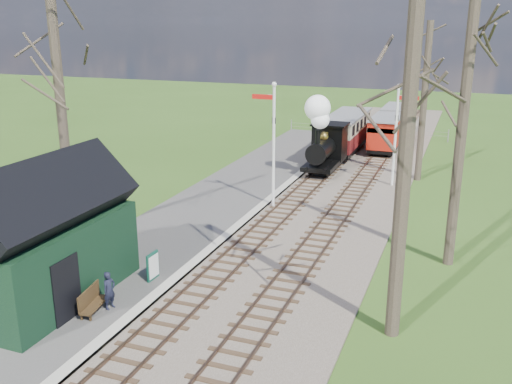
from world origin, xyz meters
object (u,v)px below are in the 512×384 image
station_shed (45,239)px  red_carriage_b (396,121)px  semaphore_far (397,128)px  bench (91,301)px  coach (346,131)px  red_carriage_a (386,133)px  person (109,290)px  locomotive (324,139)px  sign_board (153,266)px  semaphore_near (272,137)px

station_shed → red_carriage_b: 32.82m
semaphore_far → red_carriage_b: bearing=97.2°
bench → semaphore_far: bearing=69.5°
coach → red_carriage_b: coach is taller
red_carriage_a → station_shed: bearing=-104.5°
bench → person: (0.43, 0.36, 0.26)m
locomotive → person: bearing=-96.0°
red_carriage_a → bench: (-5.07, -26.88, -0.87)m
station_shed → person: 2.69m
station_shed → bench: (1.83, -0.30, -1.71)m
station_shed → coach: 25.81m
semaphore_far → bench: bearing=-110.5°
locomotive → station_shed: bearing=-102.5°
person → bench: bearing=143.4°
station_shed → person: size_ratio=5.07×
red_carriage_b → person: (-4.63, -32.02, -0.61)m
coach → person: coach is taller
locomotive → red_carriage_a: 7.71m
locomotive → red_carriage_b: locomotive is taller
station_shed → coach: (4.30, 25.44, -0.67)m
station_shed → sign_board: bearing=44.5°
coach → person: 25.47m
semaphore_far → station_shed: bearing=-115.7°
station_shed → locomotive: bearing=77.5°
red_carriage_b → locomotive: bearing=-101.6°
semaphore_near → person: semaphore_near is taller
semaphore_near → sign_board: size_ratio=6.23×
bench → person: 0.62m
locomotive → sign_board: bearing=-96.2°
red_carriage_b → bench: red_carriage_b is taller
red_carriage_a → person: (-4.63, -26.52, -0.61)m
semaphore_far → red_carriage_b: (-1.77, 14.08, -1.92)m
semaphore_far → sign_board: semaphore_far is taller
semaphore_far → sign_board: size_ratio=5.73×
semaphore_near → semaphore_far: size_ratio=1.09×
semaphore_near → red_carriage_a: size_ratio=1.29×
locomotive → sign_board: 17.13m
station_shed → semaphore_near: (3.53, 12.00, 1.35)m
person → semaphore_far: bearing=-6.1°
bench → person: bearing=39.8°
red_carriage_a → sign_board: (-4.46, -24.18, -0.73)m
semaphore_far → red_carriage_a: (-1.77, 8.58, -1.92)m
coach → sign_board: coach is taller
red_carriage_a → semaphore_near: bearing=-103.0°
red_carriage_a → sign_board: size_ratio=4.84×
locomotive → bench: bearing=-97.1°
red_carriage_b → sign_board: size_ratio=4.84×
coach → person: size_ratio=6.14×
semaphore_near → sign_board: bearing=-96.5°
sign_board → red_carriage_b: bearing=81.5°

